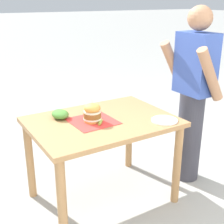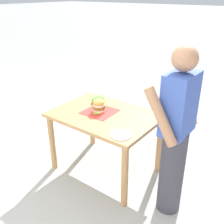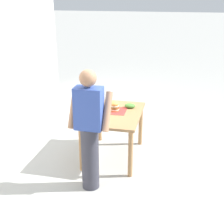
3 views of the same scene
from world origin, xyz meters
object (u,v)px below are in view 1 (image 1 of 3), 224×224
at_px(sandwich, 92,112).
at_px(pickle_spear, 100,122).
at_px(patio_table, 102,133).
at_px(side_salad, 60,114).
at_px(diner_across_table, 193,95).
at_px(side_plate_with_forks, 164,120).

xyz_separation_m(sandwich, pickle_spear, (0.08, 0.03, -0.07)).
bearing_deg(patio_table, side_salad, -127.54).
bearing_deg(diner_across_table, side_plate_with_forks, -70.22).
xyz_separation_m(patio_table, side_plate_with_forks, (0.29, 0.43, 0.13)).
height_order(patio_table, diner_across_table, diner_across_table).
distance_m(sandwich, side_salad, 0.30).
distance_m(patio_table, side_plate_with_forks, 0.54).
distance_m(side_plate_with_forks, side_salad, 0.88).
height_order(patio_table, pickle_spear, pickle_spear).
distance_m(patio_table, sandwich, 0.22).
height_order(side_salad, diner_across_table, diner_across_table).
relative_size(patio_table, diner_across_table, 0.71).
height_order(side_plate_with_forks, diner_across_table, diner_across_table).
distance_m(sandwich, pickle_spear, 0.11).
bearing_deg(pickle_spear, diner_across_table, 87.53).
bearing_deg(diner_across_table, sandwich, -96.84).
height_order(side_plate_with_forks, side_salad, side_salad).
bearing_deg(sandwich, side_plate_with_forks, 60.49).
xyz_separation_m(pickle_spear, diner_across_table, (0.04, 0.97, 0.09)).
bearing_deg(side_salad, side_plate_with_forks, 54.40).
relative_size(patio_table, side_plate_with_forks, 5.45).
height_order(pickle_spear, side_plate_with_forks, pickle_spear).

